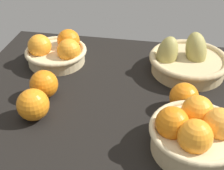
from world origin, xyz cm
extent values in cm
cube|color=black|center=(0.00, 0.00, 1.50)|extent=(84.00, 72.00, 3.00)
cylinder|color=#D3BC8C|center=(-23.57, 17.13, 5.93)|extent=(19.52, 19.52, 5.86)
torus|color=#D3BC8C|center=(-23.57, 17.13, 8.86)|extent=(21.06, 21.06, 1.54)
sphere|color=orange|center=(-22.79, 21.24, 10.80)|extent=(7.45, 7.45, 7.45)
sphere|color=orange|center=(-23.71, 12.21, 10.37)|extent=(7.45, 7.45, 7.45)
sphere|color=orange|center=(-18.05, 17.80, 10.70)|extent=(7.45, 7.45, 7.45)
sphere|color=#F49E33|center=(-28.32, 16.02, 10.43)|extent=(7.45, 7.45, 7.45)
cylinder|color=tan|center=(-22.78, -16.88, 5.34)|extent=(22.70, 22.70, 4.69)
torus|color=tan|center=(-22.78, -16.88, 7.69)|extent=(24.70, 24.70, 2.00)
ellipsoid|color=#9E934C|center=(-24.63, -18.46, 10.13)|extent=(10.44, 12.12, 12.78)
ellipsoid|color=#9E934C|center=(-15.87, -16.05, 9.02)|extent=(10.63, 11.37, 12.80)
cylinder|color=#D3BC8C|center=(20.07, -15.37, 5.06)|extent=(18.63, 18.63, 4.12)
torus|color=#D3BC8C|center=(20.07, -15.37, 7.12)|extent=(20.19, 20.19, 1.57)
sphere|color=orange|center=(17.01, -19.98, 8.94)|extent=(7.59, 7.59, 7.59)
sphere|color=orange|center=(14.97, -13.63, 8.64)|extent=(7.59, 7.59, 7.59)
sphere|color=orange|center=(24.91, -14.05, 9.13)|extent=(7.59, 7.59, 7.59)
sphere|color=orange|center=(17.15, 3.51, 6.97)|extent=(7.94, 7.94, 7.94)
sphere|color=orange|center=(16.52, 12.95, 7.16)|extent=(8.32, 8.32, 8.32)
sphere|color=orange|center=(-21.22, 2.50, 6.88)|extent=(7.76, 7.76, 7.76)
camera|label=1|loc=(-14.30, 70.49, 56.22)|focal=50.09mm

